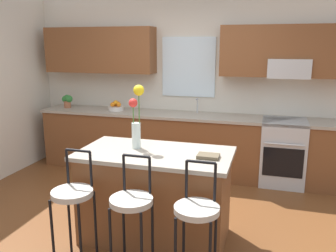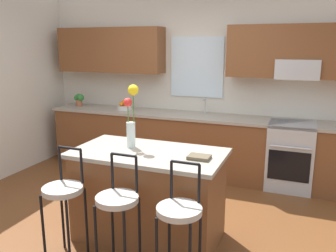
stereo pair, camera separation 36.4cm
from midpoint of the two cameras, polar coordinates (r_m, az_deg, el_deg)
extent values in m
plane|color=brown|center=(4.06, -6.24, -15.56)|extent=(14.00, 14.00, 0.00)
cube|color=beige|center=(5.55, 1.59, 6.97)|extent=(5.60, 0.12, 2.70)
cube|color=brown|center=(5.83, -12.78, 11.87)|extent=(1.79, 0.34, 0.70)
cube|color=brown|center=(5.11, 16.69, 11.52)|extent=(1.79, 0.34, 0.70)
cube|color=silver|center=(5.46, 1.41, 9.50)|extent=(0.83, 0.03, 0.90)
cube|color=#B7BABC|center=(5.09, 17.01, 8.90)|extent=(0.56, 0.36, 0.26)
cube|color=brown|center=(5.39, 0.55, -3.10)|extent=(4.50, 0.60, 0.88)
cube|color=#9E9384|center=(5.28, 0.56, 1.70)|extent=(4.56, 0.64, 0.04)
cube|color=#B7BABC|center=(5.24, 2.42, 1.06)|extent=(0.54, 0.38, 0.11)
cylinder|color=#B7BABC|center=(5.36, 2.85, 3.28)|extent=(0.02, 0.02, 0.22)
cylinder|color=#B7BABC|center=(5.29, 2.71, 4.35)|extent=(0.02, 0.12, 0.02)
cube|color=#B7BABC|center=(5.18, 16.16, -4.08)|extent=(0.60, 0.60, 0.92)
cube|color=black|center=(4.91, 16.08, -5.73)|extent=(0.52, 0.02, 0.40)
cylinder|color=#B7BABC|center=(4.81, 16.27, -2.92)|extent=(0.50, 0.02, 0.02)
cube|color=brown|center=(3.62, -4.99, -11.48)|extent=(1.41, 0.74, 0.88)
cube|color=#9E9384|center=(3.46, -5.14, -4.53)|extent=(1.49, 0.82, 0.04)
cylinder|color=black|center=(3.39, -21.26, -16.27)|extent=(0.02, 0.02, 0.66)
cylinder|color=black|center=(3.25, -17.29, -17.33)|extent=(0.02, 0.02, 0.66)
cylinder|color=black|center=(3.58, -18.58, -14.42)|extent=(0.02, 0.02, 0.66)
cylinder|color=black|center=(3.44, -14.75, -15.30)|extent=(0.02, 0.02, 0.66)
cylinder|color=#B2ADA3|center=(3.26, -18.42, -10.32)|extent=(0.36, 0.36, 0.05)
cylinder|color=black|center=(3.36, -19.00, -6.27)|extent=(0.02, 0.02, 0.32)
cylinder|color=black|center=(3.24, -15.58, -6.77)|extent=(0.02, 0.02, 0.32)
cylinder|color=black|center=(3.25, -17.51, -3.86)|extent=(0.23, 0.02, 0.02)
cylinder|color=black|center=(3.12, -12.75, -18.43)|extent=(0.02, 0.02, 0.66)
cylinder|color=black|center=(3.01, -7.97, -19.46)|extent=(0.02, 0.02, 0.66)
cylinder|color=black|center=(3.32, -10.42, -16.20)|extent=(0.02, 0.02, 0.66)
cylinder|color=black|center=(3.22, -5.92, -17.04)|extent=(0.02, 0.02, 0.66)
cylinder|color=#B2ADA3|center=(3.00, -9.52, -11.91)|extent=(0.36, 0.36, 0.05)
cylinder|color=black|center=(3.09, -10.54, -7.48)|extent=(0.02, 0.02, 0.32)
cylinder|color=black|center=(2.99, -6.49, -8.00)|extent=(0.02, 0.02, 0.32)
cylinder|color=black|center=(2.99, -8.65, -4.87)|extent=(0.23, 0.02, 0.02)
cylinder|color=black|center=(3.14, -0.94, -17.85)|extent=(0.02, 0.02, 0.66)
cylinder|color=black|center=(3.08, 4.13, -18.53)|extent=(0.02, 0.02, 0.66)
cylinder|color=#B2ADA3|center=(2.82, 0.89, -13.41)|extent=(0.36, 0.36, 0.05)
cylinder|color=black|center=(2.89, -0.64, -8.69)|extent=(0.02, 0.02, 0.32)
cylinder|color=black|center=(2.84, 3.95, -9.16)|extent=(0.02, 0.02, 0.32)
cylinder|color=black|center=(2.81, 1.65, -5.90)|extent=(0.23, 0.02, 0.02)
cylinder|color=silver|center=(3.56, -8.09, -1.58)|extent=(0.09, 0.09, 0.26)
cylinder|color=#3D722D|center=(3.50, -7.72, 1.60)|extent=(0.01, 0.01, 0.51)
sphere|color=yellow|center=(3.46, -7.85, 5.73)|extent=(0.11, 0.11, 0.11)
cylinder|color=#3D722D|center=(3.53, -8.56, 0.62)|extent=(0.01, 0.01, 0.38)
sphere|color=red|center=(3.49, -8.66, 3.70)|extent=(0.09, 0.09, 0.09)
cube|color=brown|center=(3.26, 3.36, -4.94)|extent=(0.20, 0.15, 0.03)
cylinder|color=silver|center=(5.66, -10.27, 2.79)|extent=(0.24, 0.24, 0.06)
sphere|color=orange|center=(5.63, -9.80, 3.42)|extent=(0.07, 0.07, 0.07)
sphere|color=orange|center=(5.69, -9.91, 3.52)|extent=(0.08, 0.08, 0.08)
sphere|color=orange|center=(5.70, -10.54, 3.51)|extent=(0.07, 0.07, 0.07)
sphere|color=orange|center=(5.64, -10.83, 3.40)|extent=(0.07, 0.07, 0.07)
sphere|color=orange|center=(5.65, -10.30, 3.74)|extent=(0.07, 0.07, 0.07)
cylinder|color=#9E5B3D|center=(6.09, -17.62, 3.35)|extent=(0.11, 0.11, 0.11)
sphere|color=#2D7A33|center=(6.08, -17.69, 4.41)|extent=(0.09, 0.09, 0.09)
sphere|color=#2D7A33|center=(6.11, -17.93, 4.16)|extent=(0.11, 0.11, 0.11)
sphere|color=#2D7A33|center=(6.05, -17.42, 4.20)|extent=(0.12, 0.12, 0.12)
camera|label=1|loc=(0.18, -92.51, -0.58)|focal=37.68mm
camera|label=2|loc=(0.18, 87.49, 0.58)|focal=37.68mm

